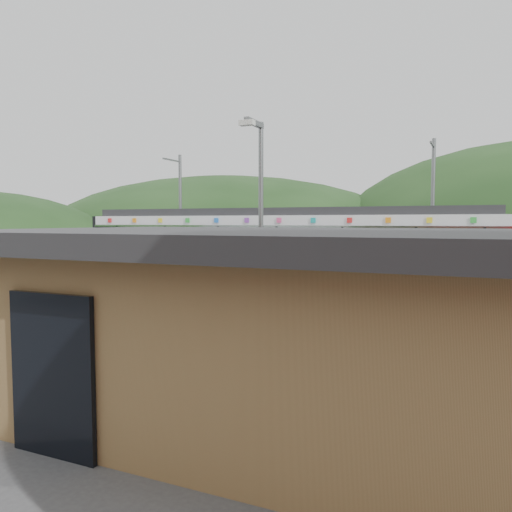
% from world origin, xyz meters
% --- Properties ---
extents(ground, '(120.00, 120.00, 0.00)m').
position_xyz_m(ground, '(0.00, 0.00, 0.00)').
color(ground, '#4C4C4F').
rests_on(ground, ground).
extents(hills, '(146.00, 149.00, 26.00)m').
position_xyz_m(hills, '(6.19, 5.29, 0.00)').
color(hills, '#1E3D19').
rests_on(hills, ground).
extents(platform, '(26.00, 3.20, 0.30)m').
position_xyz_m(platform, '(0.00, 3.30, 0.15)').
color(platform, '#9E9E99').
rests_on(platform, ground).
extents(yellow_line, '(26.00, 0.10, 0.01)m').
position_xyz_m(yellow_line, '(0.00, 2.00, 0.30)').
color(yellow_line, yellow).
rests_on(yellow_line, platform).
extents(train, '(20.44, 3.01, 3.74)m').
position_xyz_m(train, '(0.26, 6.00, 2.06)').
color(train, black).
rests_on(train, ground).
extents(catenary_mast_west, '(0.18, 1.80, 7.00)m').
position_xyz_m(catenary_mast_west, '(-7.00, 8.56, 3.65)').
color(catenary_mast_west, slate).
rests_on(catenary_mast_west, ground).
extents(catenary_mast_east, '(0.18, 1.80, 7.00)m').
position_xyz_m(catenary_mast_east, '(7.00, 8.56, 3.65)').
color(catenary_mast_east, slate).
rests_on(catenary_mast_east, ground).
extents(station_shelter, '(9.20, 6.20, 3.00)m').
position_xyz_m(station_shelter, '(6.00, -9.01, 1.55)').
color(station_shelter, brown).
rests_on(station_shelter, ground).
extents(pallet_stack, '(1.61, 1.50, 0.48)m').
position_xyz_m(pallet_stack, '(9.48, -9.07, 0.24)').
color(pallet_stack, '#937047').
rests_on(pallet_stack, ground).
extents(lamp_post, '(0.35, 0.99, 5.55)m').
position_xyz_m(lamp_post, '(4.14, -5.13, 3.33)').
color(lamp_post, slate).
rests_on(lamp_post, ground).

